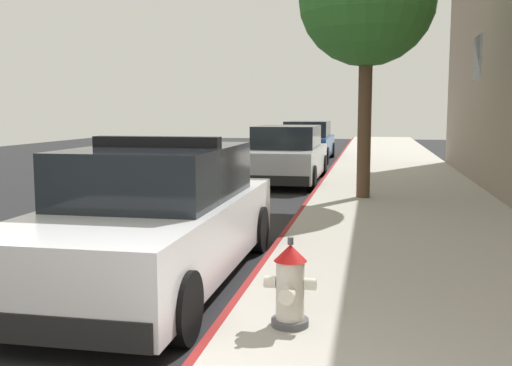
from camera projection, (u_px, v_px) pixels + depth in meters
name	position (u px, v px, depth m)	size (l,w,h in m)	color
ground_plane	(131.00, 203.00, 13.45)	(30.02, 60.00, 0.20)	#232326
sidewalk_pavement	(404.00, 203.00, 12.28)	(3.79, 60.00, 0.16)	#ADA89E
curb_painted_edge	(310.00, 200.00, 12.65)	(0.08, 60.00, 0.16)	maroon
police_cruiser	(156.00, 218.00, 6.82)	(1.94, 4.84, 1.68)	white
parked_car_silver_ahead	(287.00, 156.00, 16.47)	(1.94, 4.84, 1.56)	#B2B5BA
parked_car_dark_far	(307.00, 142.00, 23.75)	(1.94, 4.84, 1.56)	navy
fire_hydrant	(290.00, 286.00, 4.99)	(0.44, 0.40, 0.76)	#4C4C51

